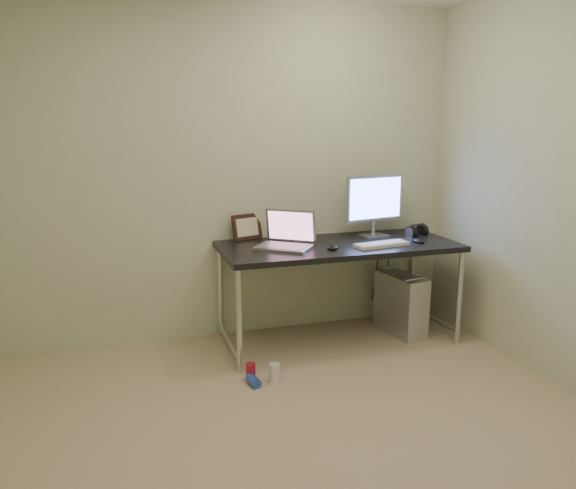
# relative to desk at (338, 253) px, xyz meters

# --- Properties ---
(floor) EXTENTS (3.50, 3.50, 0.00)m
(floor) POSITION_rel_desk_xyz_m (-0.70, -1.37, -0.68)
(floor) COLOR tan
(floor) RESTS_ON ground
(wall_back) EXTENTS (3.50, 0.02, 2.50)m
(wall_back) POSITION_rel_desk_xyz_m (-0.70, 0.38, 0.57)
(wall_back) COLOR beige
(wall_back) RESTS_ON ground
(desk) EXTENTS (1.74, 0.76, 0.75)m
(desk) POSITION_rel_desk_xyz_m (0.00, 0.00, 0.00)
(desk) COLOR black
(desk) RESTS_ON ground
(tower_computer) EXTENTS (0.27, 0.48, 0.50)m
(tower_computer) POSITION_rel_desk_xyz_m (0.53, -0.01, -0.44)
(tower_computer) COLOR silver
(tower_computer) RESTS_ON ground
(cable_a) EXTENTS (0.01, 0.16, 0.69)m
(cable_a) POSITION_rel_desk_xyz_m (0.48, 0.33, -0.28)
(cable_a) COLOR black
(cable_a) RESTS_ON ground
(cable_b) EXTENTS (0.02, 0.11, 0.71)m
(cable_b) POSITION_rel_desk_xyz_m (0.57, 0.31, -0.30)
(cable_b) COLOR black
(cable_b) RESTS_ON ground
(can_red) EXTENTS (0.08, 0.08, 0.11)m
(can_red) POSITION_rel_desk_xyz_m (-0.79, -0.48, -0.62)
(can_red) COLOR #B0172F
(can_red) RESTS_ON ground
(can_white) EXTENTS (0.09, 0.09, 0.13)m
(can_white) POSITION_rel_desk_xyz_m (-0.65, -0.55, -0.61)
(can_white) COLOR white
(can_white) RESTS_ON ground
(can_blue) EXTENTS (0.08, 0.12, 0.06)m
(can_blue) POSITION_rel_desk_xyz_m (-0.79, -0.56, -0.65)
(can_blue) COLOR blue
(can_blue) RESTS_ON ground
(laptop) EXTENTS (0.48, 0.47, 0.26)m
(laptop) POSITION_rel_desk_xyz_m (-0.40, 0.00, 0.13)
(laptop) COLOR #A7A7AD
(laptop) RESTS_ON desk
(monitor) EXTENTS (0.51, 0.18, 0.48)m
(monitor) POSITION_rel_desk_xyz_m (0.36, 0.16, 0.35)
(monitor) COLOR #A7A7AD
(monitor) RESTS_ON desk
(keyboard) EXTENTS (0.42, 0.20, 0.02)m
(keyboard) POSITION_rel_desk_xyz_m (0.26, -0.17, 0.08)
(keyboard) COLOR white
(keyboard) RESTS_ON desk
(mouse_right) EXTENTS (0.08, 0.12, 0.04)m
(mouse_right) POSITION_rel_desk_xyz_m (0.58, -0.15, 0.09)
(mouse_right) COLOR black
(mouse_right) RESTS_ON desk
(mouse_left) EXTENTS (0.10, 0.13, 0.04)m
(mouse_left) POSITION_rel_desk_xyz_m (-0.11, -0.16, 0.09)
(mouse_left) COLOR black
(mouse_left) RESTS_ON desk
(headphones) EXTENTS (0.20, 0.11, 0.11)m
(headphones) POSITION_rel_desk_xyz_m (0.70, 0.10, 0.10)
(headphones) COLOR black
(headphones) RESTS_ON desk
(picture_frame) EXTENTS (0.25, 0.14, 0.20)m
(picture_frame) POSITION_rel_desk_xyz_m (-0.61, 0.35, 0.17)
(picture_frame) COLOR black
(picture_frame) RESTS_ON desk
(webcam) EXTENTS (0.04, 0.03, 0.11)m
(webcam) POSITION_rel_desk_xyz_m (-0.39, 0.24, 0.15)
(webcam) COLOR silver
(webcam) RESTS_ON desk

